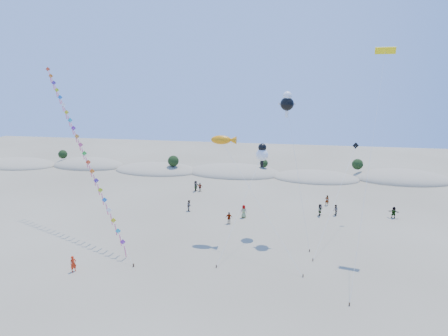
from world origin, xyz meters
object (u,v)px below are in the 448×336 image
at_px(fish_kite, 224,140).
at_px(parafoil_kite, 385,57).
at_px(kite_train, 81,147).
at_px(flyer_foreground, 73,264).

relative_size(fish_kite, parafoil_kite, 0.56).
height_order(kite_train, parafoil_kite, parafoil_kite).
bearing_deg(kite_train, parafoil_kite, 2.00).
relative_size(parafoil_kite, flyer_foreground, 13.14).
height_order(kite_train, fish_kite, kite_train).
relative_size(kite_train, parafoil_kite, 0.93).
height_order(fish_kite, parafoil_kite, parafoil_kite).
xyz_separation_m(fish_kite, parafoil_kite, (16.82, 0.22, 9.20)).
bearing_deg(fish_kite, parafoil_kite, 0.76).
height_order(kite_train, flyer_foreground, kite_train).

